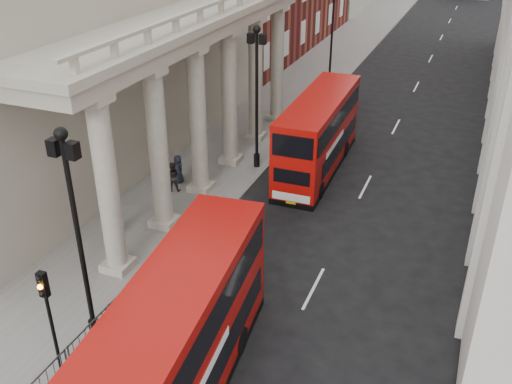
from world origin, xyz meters
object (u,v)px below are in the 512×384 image
pedestrian_b (173,177)px  pedestrian_c (178,169)px  lamp_post_north (332,31)px  bus_near (179,340)px  pedestrian_a (114,221)px  lamp_post_mid (257,89)px  bus_far (319,133)px  traffic_light (47,307)px  lamp_post_south (77,227)px

pedestrian_b → pedestrian_c: pedestrian_b is taller
lamp_post_north → pedestrian_c: 20.25m
bus_near → pedestrian_a: size_ratio=6.70×
lamp_post_mid → bus_far: bearing=20.4°
lamp_post_mid → pedestrian_b: size_ratio=4.92×
traffic_light → bus_far: 19.57m
pedestrian_a → bus_near: bearing=-34.0°
bus_near → pedestrian_a: bearing=130.2°
bus_near → bus_far: bearing=86.9°
pedestrian_a → pedestrian_b: pedestrian_b is taller
bus_near → bus_far: bus_near is taller
lamp_post_north → bus_near: size_ratio=0.76×
traffic_light → bus_near: bus_near is taller
lamp_post_mid → traffic_light: lamp_post_mid is taller
lamp_post_north → pedestrian_c: size_ratio=5.10×
lamp_post_mid → lamp_post_north: same height
lamp_post_mid → pedestrian_a: (-3.36, -9.81, -3.97)m
lamp_post_south → lamp_post_mid: size_ratio=1.00×
lamp_post_north → traffic_light: 34.07m
lamp_post_south → traffic_light: (0.10, -2.02, -1.80)m
lamp_post_south → lamp_post_north: 32.00m
pedestrian_a → lamp_post_south: bearing=-51.6°
lamp_post_south → pedestrian_c: bearing=104.9°
lamp_post_south → pedestrian_b: size_ratio=4.92×
bus_far → pedestrian_a: 13.03m
lamp_post_south → traffic_light: size_ratio=1.93×
lamp_post_mid → pedestrian_b: 6.83m
lamp_post_mid → pedestrian_c: bearing=-132.8°
lamp_post_south → traffic_light: 2.71m
pedestrian_a → pedestrian_b: bearing=96.9°
lamp_post_south → bus_far: 17.77m
bus_near → pedestrian_a: bus_near is taller
lamp_post_mid → pedestrian_a: 11.10m
pedestrian_b → bus_near: bearing=99.9°
pedestrian_c → lamp_post_south: bearing=-45.9°
bus_far → pedestrian_b: (-6.47, -5.89, -1.36)m
lamp_post_south → lamp_post_mid: (0.00, 16.00, 0.00)m
pedestrian_c → lamp_post_mid: bearing=76.3°
lamp_post_south → pedestrian_b: 12.42m
bus_near → lamp_post_mid: bearing=98.1°
lamp_post_mid → bus_far: lamp_post_mid is taller
lamp_post_north → pedestrian_a: bearing=-97.4°
bus_near → lamp_post_south: bearing=158.8°
lamp_post_south → bus_far: lamp_post_south is taller
lamp_post_mid → pedestrian_c: (-3.31, -3.57, -3.98)m
traffic_light → pedestrian_a: bearing=112.8°
bus_near → pedestrian_c: 15.65m
bus_far → pedestrian_c: size_ratio=6.34×
lamp_post_mid → pedestrian_c: size_ratio=5.10×
lamp_post_south → pedestrian_a: 8.09m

